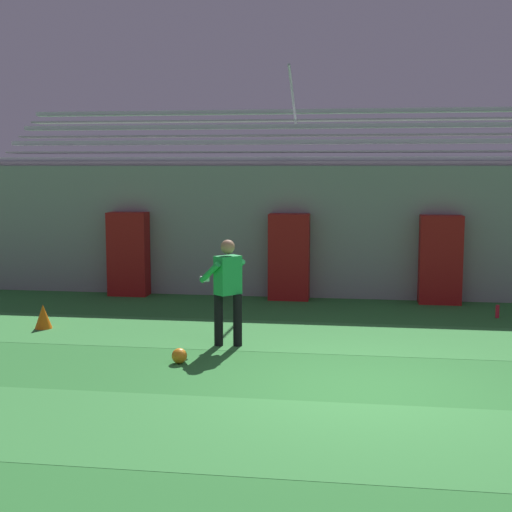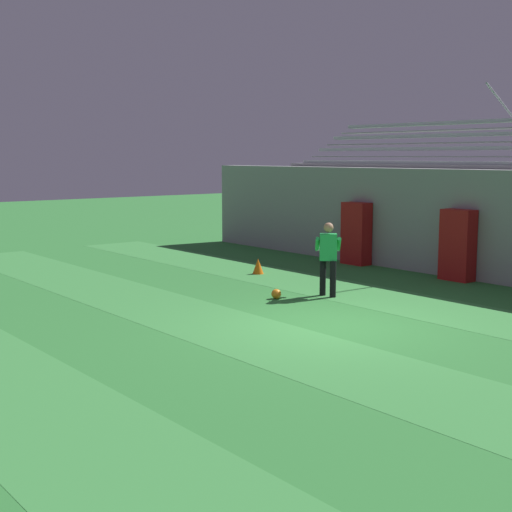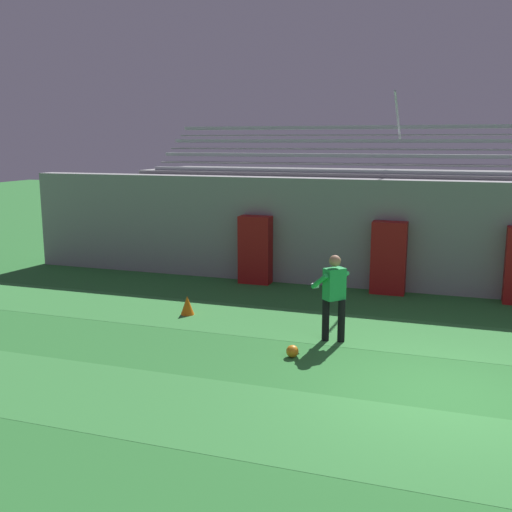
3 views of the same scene
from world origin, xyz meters
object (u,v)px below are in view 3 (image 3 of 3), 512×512
traffic_cone (187,305)px  padding_pillar_far_left (255,250)px  goalkeeper (334,292)px  soccer_ball (292,351)px  padding_pillar_gate_left (389,258)px

traffic_cone → padding_pillar_far_left: bearing=82.2°
goalkeeper → soccer_ball: 1.47m
padding_pillar_gate_left → traffic_cone: 5.20m
padding_pillar_gate_left → traffic_cone: size_ratio=4.30×
padding_pillar_far_left → goalkeeper: 4.97m
padding_pillar_far_left → soccer_ball: size_ratio=8.21×
padding_pillar_gate_left → soccer_ball: 5.29m
soccer_ball → traffic_cone: (-2.88, 1.81, 0.10)m
padding_pillar_far_left → soccer_ball: bearing=-64.6°
padding_pillar_far_left → traffic_cone: padding_pillar_far_left is taller
padding_pillar_gate_left → soccer_ball: size_ratio=8.21×
soccer_ball → padding_pillar_gate_left: bearing=78.2°
goalkeeper → soccer_ball: (-0.49, -1.10, -0.84)m
padding_pillar_far_left → goalkeeper: size_ratio=1.08×
padding_pillar_far_left → traffic_cone: (-0.45, -3.31, -0.69)m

